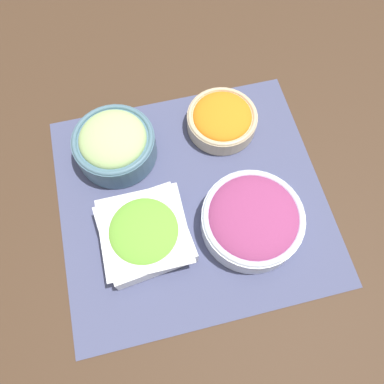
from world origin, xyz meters
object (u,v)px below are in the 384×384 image
(cucumber_bowl, at_px, (114,143))
(carrot_bowl, at_px, (222,119))
(lettuce_bowl, at_px, (145,233))
(onion_bowl, at_px, (252,219))

(cucumber_bowl, bearing_deg, carrot_bowl, 3.66)
(cucumber_bowl, relative_size, lettuce_bowl, 0.96)
(cucumber_bowl, distance_m, lettuce_bowl, 0.19)
(cucumber_bowl, xyz_separation_m, lettuce_bowl, (0.02, -0.19, -0.01))
(carrot_bowl, xyz_separation_m, cucumber_bowl, (-0.22, -0.01, 0.01))
(carrot_bowl, bearing_deg, cucumber_bowl, -176.34)
(onion_bowl, xyz_separation_m, lettuce_bowl, (-0.20, 0.02, -0.01))
(onion_bowl, height_order, cucumber_bowl, cucumber_bowl)
(onion_bowl, distance_m, lettuce_bowl, 0.20)
(carrot_bowl, relative_size, lettuce_bowl, 0.86)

